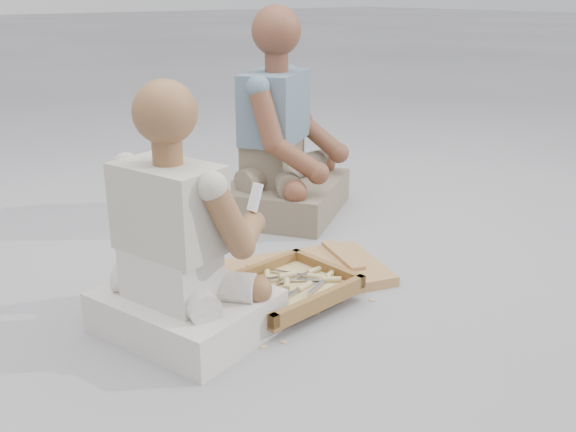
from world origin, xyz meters
TOP-DOWN VIEW (x-y plane):
  - ground at (0.00, 0.00)m, footprint 60.00×60.00m
  - carved_panel at (0.11, 0.14)m, footprint 0.70×0.57m
  - tool_tray at (-0.09, 0.01)m, footprint 0.49×0.40m
  - chisel_0 at (0.05, -0.02)m, footprint 0.22×0.03m
  - chisel_1 at (0.06, 0.06)m, footprint 0.22×0.02m
  - chisel_2 at (0.07, -0.02)m, footprint 0.21×0.11m
  - chisel_3 at (0.06, -0.03)m, footprint 0.19×0.14m
  - chisel_4 at (-0.06, 0.08)m, footprint 0.22×0.06m
  - chisel_5 at (-0.06, -0.03)m, footprint 0.22×0.07m
  - chisel_6 at (-0.11, 0.11)m, footprint 0.14×0.19m
  - chisel_7 at (0.03, 0.02)m, footprint 0.13×0.20m
  - chisel_8 at (-0.10, 0.00)m, footprint 0.15×0.18m
  - wood_chip_0 at (-0.23, 0.30)m, footprint 0.02×0.02m
  - wood_chip_1 at (0.03, 0.20)m, footprint 0.02×0.02m
  - wood_chip_2 at (-0.27, -0.19)m, footprint 0.02×0.02m
  - wood_chip_3 at (-0.34, -0.18)m, footprint 0.02×0.02m
  - wood_chip_4 at (-0.10, 0.04)m, footprint 0.02×0.02m
  - wood_chip_5 at (-0.10, -0.10)m, footprint 0.02×0.02m
  - wood_chip_6 at (0.25, 0.37)m, footprint 0.02×0.02m
  - wood_chip_7 at (-0.44, 0.12)m, footprint 0.02×0.02m
  - wood_chip_8 at (-0.39, -0.11)m, footprint 0.02×0.02m
  - wood_chip_9 at (0.17, -0.16)m, footprint 0.02×0.02m
  - wood_chip_10 at (-0.05, -0.11)m, footprint 0.02×0.02m
  - craftsman at (-0.47, 0.07)m, footprint 0.62×0.63m
  - companion at (0.52, 0.83)m, footprint 0.83×0.79m
  - mobile_phone at (-0.16, 0.10)m, footprint 0.05×0.05m

SIDE VIEW (x-z plane):
  - ground at x=0.00m, z-range 0.00..0.00m
  - wood_chip_0 at x=-0.23m, z-range 0.00..0.00m
  - wood_chip_1 at x=0.03m, z-range 0.00..0.00m
  - wood_chip_2 at x=-0.27m, z-range 0.00..0.00m
  - wood_chip_3 at x=-0.34m, z-range 0.00..0.00m
  - wood_chip_4 at x=-0.10m, z-range 0.00..0.00m
  - wood_chip_5 at x=-0.10m, z-range 0.00..0.00m
  - wood_chip_6 at x=0.25m, z-range 0.00..0.00m
  - wood_chip_7 at x=-0.44m, z-range 0.00..0.00m
  - wood_chip_8 at x=-0.39m, z-range 0.00..0.00m
  - wood_chip_9 at x=0.17m, z-range 0.00..0.00m
  - wood_chip_10 at x=-0.05m, z-range 0.00..0.00m
  - carved_panel at x=0.11m, z-range 0.00..0.04m
  - tool_tray at x=-0.09m, z-range 0.03..0.09m
  - chisel_0 at x=0.05m, z-range 0.05..0.07m
  - chisel_5 at x=-0.06m, z-range 0.06..0.08m
  - chisel_1 at x=0.06m, z-range 0.06..0.08m
  - chisel_3 at x=0.06m, z-range 0.06..0.08m
  - chisel_6 at x=-0.11m, z-range 0.06..0.08m
  - chisel_7 at x=0.03m, z-range 0.06..0.08m
  - chisel_2 at x=0.07m, z-range 0.06..0.08m
  - chisel_8 at x=-0.10m, z-range 0.07..0.09m
  - chisel_4 at x=-0.06m, z-range 0.07..0.09m
  - craftsman at x=-0.47m, z-range -0.13..0.70m
  - companion at x=0.52m, z-range -0.17..0.84m
  - mobile_phone at x=-0.16m, z-range 0.35..0.45m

